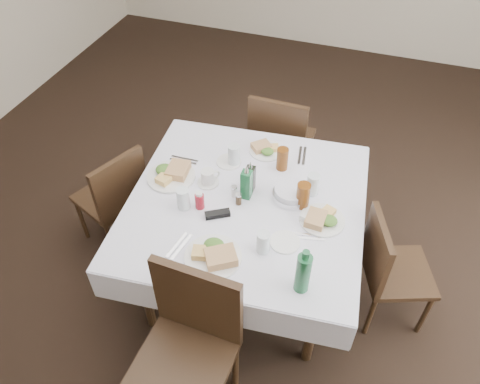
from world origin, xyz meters
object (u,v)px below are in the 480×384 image
(water_e, at_px, (313,184))
(green_bottle, at_px, (303,273))
(chair_east, at_px, (387,266))
(water_n, at_px, (234,155))
(bread_basket, at_px, (291,193))
(oil_cruet_green, at_px, (246,183))
(dining_table, at_px, (246,210))
(chair_west, at_px, (115,195))
(water_s, at_px, (263,242))
(chair_south, at_px, (190,340))
(oil_cruet_dark, at_px, (250,178))
(coffee_mug, at_px, (208,178))
(chair_north, at_px, (280,139))
(water_w, at_px, (183,199))
(ketchup_bottle, at_px, (200,200))

(water_e, height_order, green_bottle, green_bottle)
(chair_east, bearing_deg, water_e, 162.26)
(water_n, relative_size, bread_basket, 0.66)
(oil_cruet_green, bearing_deg, chair_east, -0.82)
(chair_east, bearing_deg, dining_table, -178.42)
(chair_west, bearing_deg, water_e, 7.85)
(dining_table, bearing_deg, chair_east, 1.58)
(chair_east, distance_m, water_s, 0.85)
(water_e, bearing_deg, dining_table, -151.29)
(chair_south, height_order, chair_east, chair_south)
(chair_south, height_order, oil_cruet_dark, chair_south)
(dining_table, bearing_deg, water_e, 28.71)
(water_n, bearing_deg, water_e, -10.91)
(oil_cruet_green, xyz_separation_m, coffee_mug, (-0.26, 0.04, -0.06))
(chair_north, distance_m, oil_cruet_green, 0.96)
(water_s, relative_size, oil_cruet_green, 0.54)
(water_n, height_order, water_e, water_n)
(chair_west, bearing_deg, bread_basket, 4.74)
(chair_east, distance_m, oil_cruet_dark, 0.98)
(oil_cruet_green, distance_m, green_bottle, 0.71)
(chair_south, bearing_deg, dining_table, 89.02)
(water_e, xyz_separation_m, oil_cruet_dark, (-0.37, -0.09, 0.02))
(bread_basket, bearing_deg, water_w, -153.88)
(water_w, bearing_deg, green_bottle, -22.59)
(water_w, relative_size, bread_basket, 0.63)
(water_n, bearing_deg, oil_cruet_dark, -48.18)
(water_s, bearing_deg, bread_basket, 84.91)
(bread_basket, bearing_deg, water_n, 156.53)
(chair_south, distance_m, oil_cruet_dark, 1.00)
(chair_east, xyz_separation_m, coffee_mug, (-1.16, 0.05, 0.33))
(water_w, distance_m, oil_cruet_dark, 0.42)
(dining_table, relative_size, chair_north, 1.64)
(water_s, bearing_deg, coffee_mug, 139.92)
(dining_table, relative_size, water_e, 10.80)
(oil_cruet_green, xyz_separation_m, ketchup_bottle, (-0.23, -0.18, -0.05))
(water_n, bearing_deg, water_w, -107.54)
(water_n, bearing_deg, dining_table, -58.58)
(chair_east, bearing_deg, oil_cruet_dark, 174.84)
(chair_south, bearing_deg, chair_north, 90.75)
(water_s, distance_m, water_w, 0.56)
(water_n, bearing_deg, chair_south, -81.65)
(water_n, height_order, bread_basket, water_n)
(chair_west, relative_size, oil_cruet_dark, 3.88)
(oil_cruet_dark, bearing_deg, oil_cruet_green, -91.58)
(oil_cruet_dark, bearing_deg, water_e, 13.73)
(water_n, xyz_separation_m, bread_basket, (0.43, -0.19, -0.04))
(water_e, bearing_deg, green_bottle, -81.80)
(ketchup_bottle, height_order, green_bottle, green_bottle)
(oil_cruet_dark, bearing_deg, water_w, -139.55)
(water_s, height_order, coffee_mug, water_s)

